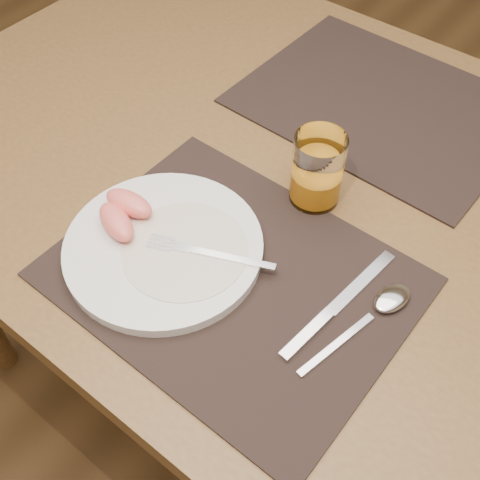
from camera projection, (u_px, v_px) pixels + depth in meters
name	position (u px, v px, depth m)	size (l,w,h in m)	color
ground	(284.00, 393.00, 1.49)	(5.00, 5.00, 0.00)	brown
table	(307.00, 215.00, 0.98)	(1.40, 0.90, 0.75)	brown
placemat_near	(232.00, 277.00, 0.79)	(0.45, 0.35, 0.00)	black
placemat_far	(381.00, 104.00, 1.02)	(0.45, 0.35, 0.00)	black
plate	(164.00, 247.00, 0.81)	(0.27, 0.27, 0.02)	white
plate_dressing	(185.00, 250.00, 0.80)	(0.17, 0.17, 0.00)	white
fork	(200.00, 251.00, 0.80)	(0.17, 0.08, 0.00)	silver
knife	(330.00, 312.00, 0.75)	(0.04, 0.22, 0.01)	silver
spoon	(384.00, 305.00, 0.76)	(0.06, 0.19, 0.01)	silver
juice_glass	(317.00, 173.00, 0.85)	(0.07, 0.07, 0.11)	white
grapefruit_wedges	(123.00, 213.00, 0.82)	(0.09, 0.09, 0.03)	#FA7766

